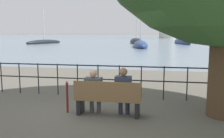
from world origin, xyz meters
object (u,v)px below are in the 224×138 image
Objects in this scene: park_bench at (108,99)px; sailboat_1 at (182,42)px; seated_person_right at (123,90)px; sailboat_5 at (44,42)px; sailboat_0 at (136,42)px; sailboat_2 at (140,45)px; seated_person_left at (94,89)px; harbor_lighthouse at (168,5)px; closed_umbrella at (67,95)px.

sailboat_1 reaches higher than park_bench.
sailboat_5 is at bearing 118.12° from seated_person_right.
sailboat_1 is 0.92× the size of sailboat_5.
sailboat_5 is at bearing 172.94° from sailboat_1.
sailboat_0 is at bearing 162.18° from sailboat_1.
sailboat_2 is 1.26× the size of sailboat_5.
seated_person_left is (-0.38, 0.08, 0.22)m from park_bench.
sailboat_2 reaches higher than sailboat_0.
harbor_lighthouse is at bearing 87.57° from seated_person_right.
sailboat_0 is 0.94× the size of sailboat_1.
park_bench is 0.22× the size of sailboat_0.
seated_person_right is 43.51m from sailboat_0.
park_bench is at bearing -95.78° from sailboat_2.
seated_person_right is at bearing 11.35° from park_bench.
closed_umbrella is 44.36m from sailboat_5.
sailboat_1 reaches higher than closed_umbrella.
seated_person_right is at bearing 0.23° from closed_umbrella.
sailboat_2 reaches higher than sailboat_1.
park_bench is at bearing -42.89° from sailboat_5.
park_bench is at bearing -168.65° from seated_person_right.
sailboat_1 is 0.31× the size of harbor_lighthouse.
sailboat_1 is (6.64, 42.72, -0.13)m from closed_umbrella.
sailboat_5 is (-26.38, -2.99, -0.10)m from sailboat_1.
sailboat_1 is at bearing 52.70° from sailboat_2.
park_bench is at bearing -11.60° from seated_person_left.
seated_person_right is 0.11× the size of sailboat_2.
seated_person_left is at bearing -43.28° from sailboat_5.
seated_person_left is at bearing 168.40° from park_bench.
seated_person_left is at bearing -96.50° from sailboat_2.
sailboat_0 reaches higher than seated_person_left.
harbor_lighthouse reaches higher than park_bench.
harbor_lighthouse reaches higher than seated_person_left.
sailboat_5 is at bearing 117.64° from park_bench.
sailboat_1 is at bearing 83.11° from seated_person_right.
sailboat_1 is (5.16, 42.71, -0.33)m from seated_person_right.
sailboat_2 reaches higher than seated_person_left.
sailboat_2 reaches higher than park_bench.
harbor_lighthouse is at bearing 62.76° from sailboat_0.
sailboat_0 is at bearing -98.54° from harbor_lighthouse.
sailboat_0 is 13.37m from sailboat_2.
park_bench is 94.47m from harbor_lighthouse.
sailboat_2 is (-6.94, -12.59, -0.01)m from sailboat_1.
sailboat_0 is 0.68× the size of sailboat_2.
harbor_lighthouse is (5.74, 63.41, 12.12)m from sailboat_2.
harbor_lighthouse is at bearing 87.11° from seated_person_left.
sailboat_2 is at bearing -6.81° from sailboat_5.
seated_person_right is at bearing -92.43° from harbor_lighthouse.
harbor_lighthouse is (7.53, 50.16, 12.12)m from sailboat_0.
sailboat_2 reaches higher than sailboat_5.
seated_person_left is 0.10× the size of sailboat_2.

